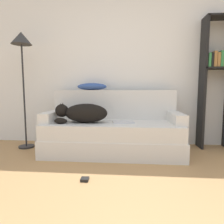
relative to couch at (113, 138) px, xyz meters
The scene contains 11 objects.
wall_back 1.28m from the couch, 77.46° to the left, with size 7.70×0.06×2.70m.
couch is the anchor object (origin of this frame).
couch_backrest 0.55m from the couch, 90.00° to the left, with size 1.84×0.15×0.44m.
couch_arm_left 0.91m from the couch, behind, with size 0.15×0.61×0.14m.
couch_arm_right 0.91m from the couch, ahead, with size 0.15×0.61×0.14m.
dog 0.54m from the couch, 168.64° to the right, with size 0.72×0.32×0.27m.
laptop 0.28m from the couch, 17.18° to the right, with size 0.31×0.24×0.02m.
throw_pillow 0.87m from the couch, 135.09° to the left, with size 0.46×0.20×0.11m.
bookshelf 1.79m from the couch, 14.49° to the left, with size 0.44×0.26×1.94m.
floor_lamp 1.85m from the couch, behind, with size 0.29×0.29×1.72m.
power_adapter 0.93m from the couch, 102.74° to the right, with size 0.08×0.08×0.03m.
Camera 1 is at (0.10, -1.02, 0.89)m, focal length 32.00 mm.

